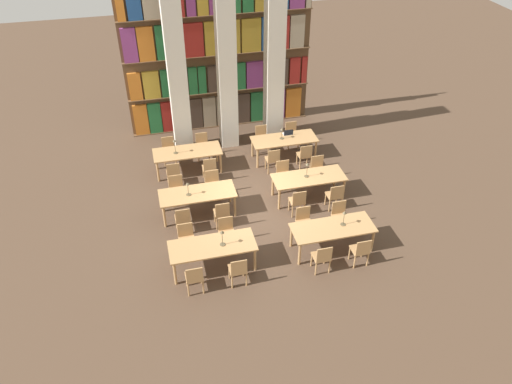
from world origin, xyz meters
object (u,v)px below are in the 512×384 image
object	(u,v)px
reading_table_0	(212,247)
chair_1	(187,238)
chair_0	(194,277)
chair_22	(305,155)
chair_8	(183,219)
desk_lamp_2	(188,187)
chair_23	(292,134)
laptop	(288,133)
chair_7	(340,215)
reading_table_1	(333,229)
chair_4	(322,257)
chair_9	(177,189)
reading_table_3	(309,179)
chair_12	(298,201)
chair_13	(284,174)
desk_lamp_0	(222,235)
chair_5	(304,221)
chair_17	(169,149)
desk_lamp_3	(307,167)
chair_20	(273,159)
reading_table_2	(197,195)
chair_15	(318,169)
chair_6	(361,250)
desk_lamp_5	(282,132)
chair_11	(213,184)
reading_table_4	(187,153)
chair_16	(173,173)
chair_18	(210,168)
chair_3	(227,232)
pillar_left	(176,68)
chair_14	(335,195)
desk_lamp_4	(175,144)
reading_table_5	(284,141)
pillar_right	(274,58)
chair_21	(262,137)
chair_10	(222,213)
chair_2	(238,270)
chair_19	(202,145)
desk_lamp_1	(344,216)
pillar_center	(226,63)

from	to	relation	value
reading_table_0	chair_1	size ratio (longest dim) A/B	2.45
chair_0	chair_22	world-z (taller)	same
reading_table_0	chair_8	world-z (taller)	chair_8
desk_lamp_2	chair_23	size ratio (longest dim) A/B	0.48
chair_8	laptop	xyz separation A→B (m)	(4.00, 3.29, 0.31)
chair_7	reading_table_1	bearing A→B (deg)	55.24
laptop	chair_4	bearing A→B (deg)	81.95
chair_9	reading_table_3	size ratio (longest dim) A/B	0.41
chair_12	chair_13	xyz separation A→B (m)	(0.00, 1.44, 0.00)
desk_lamp_0	chair_5	distance (m)	2.54
reading_table_1	chair_17	world-z (taller)	chair_17
desk_lamp_3	chair_20	size ratio (longest dim) A/B	0.54
chair_9	chair_20	size ratio (longest dim) A/B	1.00
reading_table_2	chair_15	distance (m)	3.99
chair_6	reading_table_3	size ratio (longest dim) A/B	0.41
chair_9	chair_20	xyz separation A→B (m)	(3.21, 0.88, 0.00)
reading_table_3	desk_lamp_5	world-z (taller)	desk_lamp_5
chair_11	reading_table_4	world-z (taller)	chair_11
chair_16	chair_18	xyz separation A→B (m)	(1.14, 0.00, 0.00)
chair_4	desk_lamp_3	distance (m)	3.22
chair_3	chair_13	world-z (taller)	same
pillar_left	chair_9	size ratio (longest dim) A/B	6.76
chair_14	pillar_left	bearing A→B (deg)	130.99
chair_13	desk_lamp_4	size ratio (longest dim) A/B	1.77
chair_16	reading_table_5	size ratio (longest dim) A/B	0.41
pillar_right	chair_14	xyz separation A→B (m)	(0.65, -4.46, -2.52)
chair_6	reading_table_4	xyz separation A→B (m)	(-3.70, 5.38, 0.20)
reading_table_0	chair_21	size ratio (longest dim) A/B	2.45
chair_0	chair_6	world-z (taller)	same
pillar_right	chair_21	world-z (taller)	pillar_right
chair_10	chair_11	bearing A→B (deg)	90.00
chair_1	reading_table_2	xyz separation A→B (m)	(0.53, 1.55, 0.20)
chair_2	chair_5	distance (m)	2.54
chair_7	chair_12	world-z (taller)	same
chair_5	chair_19	distance (m)	5.09
chair_16	desk_lamp_4	world-z (taller)	desk_lamp_4
desk_lamp_1	chair_21	size ratio (longest dim) A/B	0.51
pillar_left	laptop	distance (m)	4.24
chair_14	chair_19	distance (m)	5.01
desk_lamp_0	desk_lamp_5	xyz separation A→B (m)	(2.90, 4.66, -0.04)
chair_3	chair_10	xyz separation A→B (m)	(0.03, 0.83, 0.00)
chair_21	chair_0	bearing A→B (deg)	61.93
reading_table_4	chair_23	size ratio (longest dim) A/B	2.45
chair_9	chair_23	xyz separation A→B (m)	(4.29, 2.32, 0.00)
pillar_center	chair_19	xyz separation A→B (m)	(-1.05, -0.71, -2.52)
reading_table_1	reading_table_2	world-z (taller)	same
pillar_center	chair_2	distance (m)	7.28
desk_lamp_0	chair_21	xyz separation A→B (m)	(2.39, 5.36, -0.58)
chair_15	desk_lamp_5	distance (m)	1.86
pillar_right	chair_14	size ratio (longest dim) A/B	6.76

